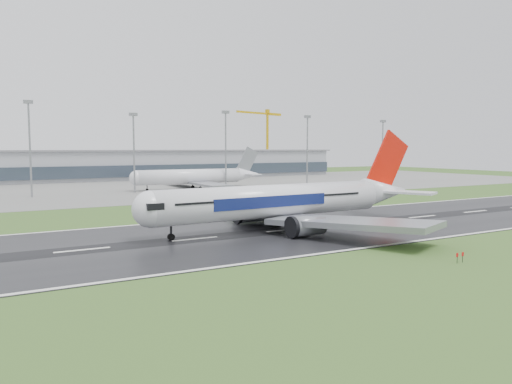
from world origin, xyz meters
TOP-DOWN VIEW (x-y plane):
  - ground at (0.00, 0.00)m, footprint 520.00×520.00m
  - runway at (0.00, 0.00)m, footprint 400.00×45.00m
  - apron at (0.00, 125.00)m, footprint 400.00×130.00m
  - terminal at (0.00, 185.00)m, footprint 240.00×36.00m
  - main_airliner at (-17.23, 1.89)m, footprint 70.29×67.16m
  - parked_airliner at (3.83, 103.95)m, footprint 58.33×54.51m
  - tower_crane at (96.19, 200.00)m, footprint 41.37×15.60m
  - floodmast_1 at (-58.01, 100.00)m, footprint 0.64×0.64m
  - floodmast_2 at (-22.42, 100.00)m, footprint 0.64×0.64m
  - floodmast_3 at (15.85, 100.00)m, footprint 0.64×0.64m
  - floodmast_4 at (57.05, 100.00)m, footprint 0.64×0.64m
  - floodmast_5 at (103.07, 100.00)m, footprint 0.64×0.64m

SIDE VIEW (x-z plane):
  - ground at x=0.00m, z-range 0.00..0.00m
  - apron at x=0.00m, z-range 0.00..0.08m
  - runway at x=0.00m, z-range 0.00..0.10m
  - terminal at x=0.00m, z-range 0.00..15.00m
  - parked_airliner at x=3.83m, z-range 0.08..16.76m
  - main_airliner at x=-17.23m, z-range 0.10..20.21m
  - floodmast_2 at x=-22.42m, z-range 0.00..28.69m
  - floodmast_5 at x=103.07m, z-range 0.00..29.49m
  - floodmast_4 at x=57.05m, z-range 0.00..30.31m
  - floodmast_3 at x=15.85m, z-range 0.00..30.88m
  - floodmast_1 at x=-58.01m, z-range 0.00..31.70m
  - tower_crane at x=96.19m, z-range 0.00..42.40m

